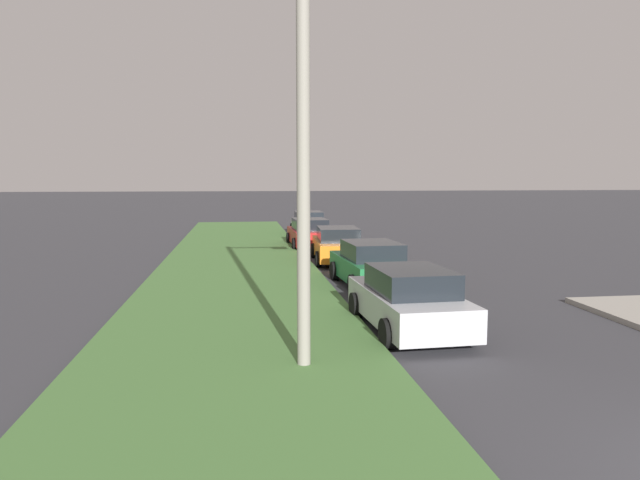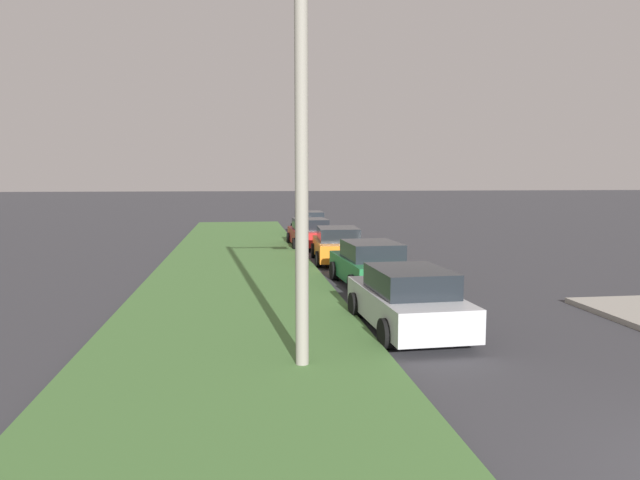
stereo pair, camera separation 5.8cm
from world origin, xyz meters
name	(u,v)px [view 2 (the right image)]	position (x,y,z in m)	size (l,w,h in m)	color
grass_median	(235,311)	(10.00, 6.32, 0.06)	(60.00, 6.00, 0.12)	#477238
parked_car_silver	(408,300)	(7.70, 2.37, 0.72)	(4.37, 2.16, 1.47)	#B2B5BA
parked_car_green	(370,265)	(13.10, 2.01, 0.72)	(4.38, 2.17, 1.47)	#1E6B38
parked_car_orange	(338,245)	(18.59, 2.16, 0.72)	(4.40, 2.21, 1.47)	orange
parked_car_red	(310,233)	(23.84, 2.71, 0.72)	(4.34, 2.09, 1.47)	red
parked_car_white	(309,224)	(30.03, 2.02, 0.72)	(4.34, 2.09, 1.47)	silver
streetlight	(322,127)	(5.26, 4.70, 4.39)	(0.44, 2.88, 7.50)	gray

